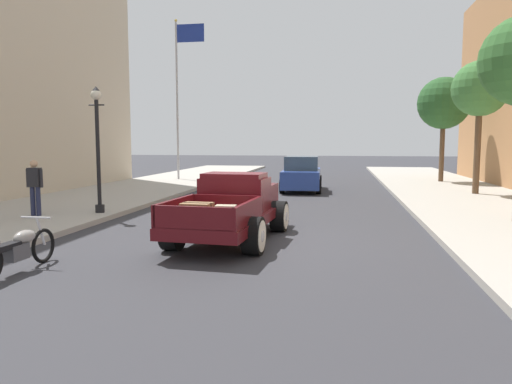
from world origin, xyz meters
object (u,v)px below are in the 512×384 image
Objects in this scene: street_tree_third at (444,104)px; hotrod_truck_maroon at (234,207)px; car_background_blue at (302,175)px; flagpole at (181,82)px; pedestrian_sidewalk_left at (35,184)px; street_lamp_near at (98,140)px; street_tree_second at (480,90)px; motorcycle_parked at (18,248)px.

hotrod_truck_maroon is at bearing -115.76° from street_tree_third.
hotrod_truck_maroon is 11.60m from car_background_blue.
flagpole reaches higher than hotrod_truck_maroon.
street_lamp_near is (1.55, 0.92, 1.30)m from pedestrian_sidewalk_left.
hotrod_truck_maroon is 17.85m from flagpole.
street_lamp_near is (-4.79, 2.42, 1.63)m from hotrod_truck_maroon.
street_tree_third is (14.37, 15.13, 3.32)m from pedestrian_sidewalk_left.
flagpole reaches higher than street_tree_second.
street_lamp_near is at bearing -82.05° from flagpole.
street_tree_third is at bearing 61.32° from motorcycle_parked.
street_tree_second is (7.45, -1.33, 3.71)m from car_background_blue.
flagpole is 1.66× the size of street_tree_second.
car_background_blue is at bearing 58.96° from street_lamp_near.
street_tree_second is at bearing -10.15° from car_background_blue.
street_lamp_near is 0.68× the size of street_tree_third.
pedestrian_sidewalk_left is at bearing -88.74° from flagpole.
car_background_blue is at bearing 86.45° from hotrod_truck_maroon.
motorcycle_parked is at bearing -74.65° from street_lamp_near.
street_lamp_near is 0.42× the size of flagpole.
pedestrian_sidewalk_left reaches higher than car_background_blue.
motorcycle_parked is 0.49× the size of car_background_blue.
hotrod_truck_maroon is 0.55× the size of flagpole.
street_lamp_near is (-5.51, -9.16, 1.62)m from car_background_blue.
car_background_blue is at bearing 169.85° from street_tree_second.
street_tree_third is at bearing 3.27° from flagpole.
hotrod_truck_maroon is 1.15× the size of car_background_blue.
car_background_blue is 12.31m from pedestrian_sidewalk_left.
motorcycle_parked is 15.77m from car_background_blue.
street_tree_second is (11.28, 13.96, 4.04)m from motorcycle_parked.
street_tree_third reaches higher than car_background_blue.
motorcycle_parked is 6.66m from street_lamp_near.
hotrod_truck_maroon is 3.05× the size of pedestrian_sidewalk_left.
street_lamp_near is at bearing -148.90° from street_tree_second.
street_lamp_near reaches higher than pedestrian_sidewalk_left.
motorcycle_parked is 1.29× the size of pedestrian_sidewalk_left.
motorcycle_parked is 0.55× the size of street_lamp_near.
hotrod_truck_maroon is 0.88× the size of street_tree_third.
street_tree_second is (12.97, 7.82, 2.09)m from street_lamp_near.
street_tree_third is at bearing 46.47° from pedestrian_sidewalk_left.
hotrod_truck_maroon is at bearing -26.75° from street_lamp_near.
street_tree_second is at bearing -20.51° from flagpole.
flagpole reaches higher than street_tree_third.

